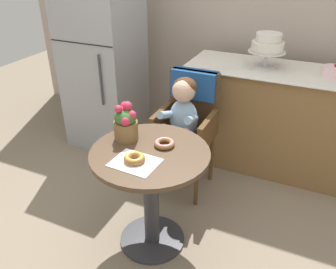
{
  "coord_description": "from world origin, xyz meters",
  "views": [
    {
      "loc": [
        0.82,
        -1.54,
        1.8
      ],
      "look_at": [
        0.05,
        0.15,
        0.77
      ],
      "focal_mm": 36.98,
      "sensor_mm": 36.0,
      "label": 1
    }
  ],
  "objects_px": {
    "seated_child": "(182,116)",
    "refrigerator": "(103,59)",
    "wicker_chair": "(189,113)",
    "round_layer_cake": "(334,72)",
    "donut_front": "(134,158)",
    "donut_mid": "(164,143)",
    "cafe_table": "(151,180)",
    "flower_vase": "(126,123)",
    "tiered_cake_stand": "(268,45)"
  },
  "relations": [
    {
      "from": "cafe_table",
      "to": "wicker_chair",
      "type": "xyz_separation_m",
      "value": [
        -0.04,
        0.75,
        0.13
      ]
    },
    {
      "from": "seated_child",
      "to": "round_layer_cake",
      "type": "xyz_separation_m",
      "value": [
        0.96,
        0.69,
        0.26
      ]
    },
    {
      "from": "cafe_table",
      "to": "wicker_chair",
      "type": "relative_size",
      "value": 0.75
    },
    {
      "from": "donut_front",
      "to": "tiered_cake_stand",
      "type": "xyz_separation_m",
      "value": [
        0.43,
        1.43,
        0.34
      ]
    },
    {
      "from": "wicker_chair",
      "to": "seated_child",
      "type": "bearing_deg",
      "value": -85.44
    },
    {
      "from": "cafe_table",
      "to": "round_layer_cake",
      "type": "bearing_deg",
      "value": 54.39
    },
    {
      "from": "donut_front",
      "to": "round_layer_cake",
      "type": "relative_size",
      "value": 0.7
    },
    {
      "from": "wicker_chair",
      "to": "tiered_cake_stand",
      "type": "bearing_deg",
      "value": 55.67
    },
    {
      "from": "flower_vase",
      "to": "tiered_cake_stand",
      "type": "height_order",
      "value": "tiered_cake_stand"
    },
    {
      "from": "wicker_chair",
      "to": "seated_child",
      "type": "height_order",
      "value": "seated_child"
    },
    {
      "from": "cafe_table",
      "to": "wicker_chair",
      "type": "height_order",
      "value": "wicker_chair"
    },
    {
      "from": "wicker_chair",
      "to": "donut_front",
      "type": "height_order",
      "value": "wicker_chair"
    },
    {
      "from": "flower_vase",
      "to": "donut_front",
      "type": "bearing_deg",
      "value": -50.08
    },
    {
      "from": "cafe_table",
      "to": "donut_front",
      "type": "xyz_separation_m",
      "value": [
        -0.03,
        -0.13,
        0.23
      ]
    },
    {
      "from": "round_layer_cake",
      "to": "donut_mid",
      "type": "bearing_deg",
      "value": -126.08
    },
    {
      "from": "flower_vase",
      "to": "tiered_cake_stand",
      "type": "distance_m",
      "value": 1.39
    },
    {
      "from": "wicker_chair",
      "to": "round_layer_cake",
      "type": "xyz_separation_m",
      "value": [
        0.96,
        0.54,
        0.3
      ]
    },
    {
      "from": "wicker_chair",
      "to": "round_layer_cake",
      "type": "relative_size",
      "value": 5.44
    },
    {
      "from": "donut_front",
      "to": "donut_mid",
      "type": "xyz_separation_m",
      "value": [
        0.08,
        0.23,
        -0.0
      ]
    },
    {
      "from": "cafe_table",
      "to": "wicker_chair",
      "type": "distance_m",
      "value": 0.76
    },
    {
      "from": "donut_mid",
      "to": "refrigerator",
      "type": "distance_m",
      "value": 1.5
    },
    {
      "from": "cafe_table",
      "to": "donut_mid",
      "type": "bearing_deg",
      "value": 60.94
    },
    {
      "from": "refrigerator",
      "to": "round_layer_cake",
      "type": "bearing_deg",
      "value": 5.43
    },
    {
      "from": "seated_child",
      "to": "flower_vase",
      "type": "distance_m",
      "value": 0.57
    },
    {
      "from": "donut_front",
      "to": "flower_vase",
      "type": "xyz_separation_m",
      "value": [
        -0.17,
        0.21,
        0.09
      ]
    },
    {
      "from": "donut_mid",
      "to": "round_layer_cake",
      "type": "distance_m",
      "value": 1.49
    },
    {
      "from": "donut_front",
      "to": "refrigerator",
      "type": "xyz_separation_m",
      "value": [
        -1.02,
        1.23,
        0.11
      ]
    },
    {
      "from": "seated_child",
      "to": "refrigerator",
      "type": "bearing_deg",
      "value": 153.46
    },
    {
      "from": "flower_vase",
      "to": "wicker_chair",
      "type": "bearing_deg",
      "value": 76.61
    },
    {
      "from": "seated_child",
      "to": "refrigerator",
      "type": "xyz_separation_m",
      "value": [
        -1.01,
        0.5,
        0.17
      ]
    },
    {
      "from": "wicker_chair",
      "to": "round_layer_cake",
      "type": "bearing_deg",
      "value": 33.63
    },
    {
      "from": "tiered_cake_stand",
      "to": "refrigerator",
      "type": "height_order",
      "value": "refrigerator"
    },
    {
      "from": "seated_child",
      "to": "round_layer_cake",
      "type": "bearing_deg",
      "value": 35.66
    },
    {
      "from": "donut_mid",
      "to": "round_layer_cake",
      "type": "bearing_deg",
      "value": 53.92
    },
    {
      "from": "wicker_chair",
      "to": "donut_mid",
      "type": "height_order",
      "value": "wicker_chair"
    },
    {
      "from": "wicker_chair",
      "to": "refrigerator",
      "type": "distance_m",
      "value": 1.09
    },
    {
      "from": "round_layer_cake",
      "to": "wicker_chair",
      "type": "bearing_deg",
      "value": -150.93
    },
    {
      "from": "flower_vase",
      "to": "refrigerator",
      "type": "height_order",
      "value": "refrigerator"
    },
    {
      "from": "donut_front",
      "to": "donut_mid",
      "type": "height_order",
      "value": "donut_front"
    },
    {
      "from": "round_layer_cake",
      "to": "seated_child",
      "type": "bearing_deg",
      "value": -144.34
    },
    {
      "from": "donut_front",
      "to": "donut_mid",
      "type": "relative_size",
      "value": 0.98
    },
    {
      "from": "seated_child",
      "to": "refrigerator",
      "type": "height_order",
      "value": "refrigerator"
    },
    {
      "from": "round_layer_cake",
      "to": "refrigerator",
      "type": "distance_m",
      "value": 1.98
    },
    {
      "from": "wicker_chair",
      "to": "flower_vase",
      "type": "height_order",
      "value": "flower_vase"
    },
    {
      "from": "wicker_chair",
      "to": "donut_mid",
      "type": "xyz_separation_m",
      "value": [
        0.09,
        -0.66,
        0.1
      ]
    },
    {
      "from": "wicker_chair",
      "to": "tiered_cake_stand",
      "type": "xyz_separation_m",
      "value": [
        0.44,
        0.55,
        0.45
      ]
    },
    {
      "from": "donut_mid",
      "to": "flower_vase",
      "type": "height_order",
      "value": "flower_vase"
    },
    {
      "from": "cafe_table",
      "to": "refrigerator",
      "type": "relative_size",
      "value": 0.42
    },
    {
      "from": "cafe_table",
      "to": "refrigerator",
      "type": "height_order",
      "value": "refrigerator"
    },
    {
      "from": "cafe_table",
      "to": "round_layer_cake",
      "type": "relative_size",
      "value": 4.1
    }
  ]
}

